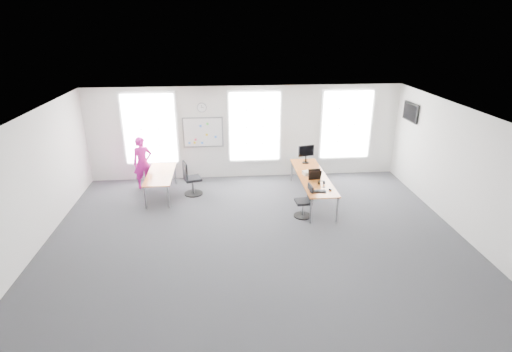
{
  "coord_description": "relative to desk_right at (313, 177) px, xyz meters",
  "views": [
    {
      "loc": [
        -0.72,
        -8.44,
        4.93
      ],
      "look_at": [
        0.11,
        1.2,
        1.1
      ],
      "focal_mm": 28.0,
      "sensor_mm": 36.0,
      "label": 1
    }
  ],
  "objects": [
    {
      "name": "keyboard",
      "position": [
        -0.11,
        -1.12,
        0.06
      ],
      "size": [
        0.45,
        0.23,
        0.02
      ],
      "primitive_type": "cube",
      "rotation": [
        0.0,
        0.0,
        -0.19
      ],
      "color": "black",
      "rests_on": "desk_right"
    },
    {
      "name": "wall_front",
      "position": [
        -1.8,
        -5.99,
        0.81
      ],
      "size": [
        10.0,
        0.0,
        10.0
      ],
      "primitive_type": "plane",
      "rotation": [
        -1.57,
        0.0,
        0.0
      ],
      "color": "white",
      "rests_on": "ground"
    },
    {
      "name": "ceiling",
      "position": [
        -1.8,
        -1.99,
        2.31
      ],
      "size": [
        10.0,
        10.0,
        0.0
      ],
      "primitive_type": "plane",
      "rotation": [
        3.14,
        0.0,
        0.0
      ],
      "color": "white",
      "rests_on": "ground"
    },
    {
      "name": "headphones",
      "position": [
        0.1,
        -0.62,
        0.1
      ],
      "size": [
        0.18,
        0.09,
        0.1
      ],
      "rotation": [
        0.0,
        0.0,
        -0.1
      ],
      "color": "black",
      "rests_on": "desk_right"
    },
    {
      "name": "wall_back",
      "position": [
        -1.8,
        2.01,
        0.81
      ],
      "size": [
        10.0,
        0.0,
        10.0
      ],
      "primitive_type": "plane",
      "rotation": [
        1.57,
        0.0,
        0.0
      ],
      "color": "white",
      "rests_on": "ground"
    },
    {
      "name": "tv",
      "position": [
        3.15,
        1.01,
        1.61
      ],
      "size": [
        0.06,
        0.9,
        0.55
      ],
      "primitive_type": "cube",
      "color": "black",
      "rests_on": "wall_right"
    },
    {
      "name": "wall_left",
      "position": [
        -6.8,
        -1.99,
        0.81
      ],
      "size": [
        0.0,
        10.0,
        10.0
      ],
      "primitive_type": "plane",
      "rotation": [
        1.57,
        0.0,
        1.57
      ],
      "color": "white",
      "rests_on": "ground"
    },
    {
      "name": "floor",
      "position": [
        -1.8,
        -1.99,
        -0.69
      ],
      "size": [
        10.0,
        10.0,
        0.0
      ],
      "primitive_type": "plane",
      "color": "#2E2E33",
      "rests_on": "ground"
    },
    {
      "name": "person",
      "position": [
        -5.01,
        1.34,
        0.12
      ],
      "size": [
        0.69,
        0.59,
        1.61
      ],
      "primitive_type": "imported",
      "rotation": [
        0.0,
        0.0,
        0.41
      ],
      "color": "#CA1791",
      "rests_on": "ground"
    },
    {
      "name": "wall_right",
      "position": [
        3.2,
        -1.99,
        0.81
      ],
      "size": [
        0.0,
        10.0,
        10.0
      ],
      "primitive_type": "plane",
      "rotation": [
        1.57,
        0.0,
        -1.57
      ],
      "color": "white",
      "rests_on": "ground"
    },
    {
      "name": "wall_clock",
      "position": [
        -3.15,
        1.98,
        1.66
      ],
      "size": [
        0.3,
        0.04,
        0.3
      ],
      "primitive_type": "cylinder",
      "rotation": [
        1.57,
        0.0,
        0.0
      ],
      "color": "gray",
      "rests_on": "wall_back"
    },
    {
      "name": "desk_right",
      "position": [
        0.0,
        0.0,
        0.0
      ],
      "size": [
        0.8,
        3.01,
        0.73
      ],
      "color": "#B7611C",
      "rests_on": "ground"
    },
    {
      "name": "monitor",
      "position": [
        0.02,
        1.09,
        0.39
      ],
      "size": [
        0.51,
        0.21,
        0.57
      ],
      "rotation": [
        0.0,
        0.0,
        0.23
      ],
      "color": "black",
      "rests_on": "desk_right"
    },
    {
      "name": "chair_left",
      "position": [
        -3.52,
        0.65,
        -0.23
      ],
      "size": [
        0.59,
        0.59,
        1.04
      ],
      "rotation": [
        0.0,
        0.0,
        1.88
      ],
      "color": "black",
      "rests_on": "ground"
    },
    {
      "name": "paper_stack",
      "position": [
        -0.1,
        0.12,
        0.1
      ],
      "size": [
        0.36,
        0.31,
        0.11
      ],
      "primitive_type": "cube",
      "rotation": [
        0.0,
        0.0,
        0.3
      ],
      "color": "beige",
      "rests_on": "desk_right"
    },
    {
      "name": "window_mid",
      "position": [
        -1.5,
        1.98,
        1.01
      ],
      "size": [
        1.6,
        0.06,
        2.2
      ],
      "primitive_type": "cube",
      "color": "silver",
      "rests_on": "wall_back"
    },
    {
      "name": "mouse",
      "position": [
        0.23,
        -1.06,
        0.07
      ],
      "size": [
        0.09,
        0.13,
        0.05
      ],
      "primitive_type": "ellipsoid",
      "rotation": [
        0.0,
        0.0,
        -0.14
      ],
      "color": "black",
      "rests_on": "desk_right"
    },
    {
      "name": "laptop_sleeve",
      "position": [
        -0.0,
        -0.28,
        0.19
      ],
      "size": [
        0.37,
        0.24,
        0.29
      ],
      "rotation": [
        0.0,
        0.0,
        0.13
      ],
      "color": "black",
      "rests_on": "desk_right"
    },
    {
      "name": "lens_cap",
      "position": [
        0.12,
        -0.85,
        0.05
      ],
      "size": [
        0.08,
        0.08,
        0.01
      ],
      "primitive_type": "cylinder",
      "rotation": [
        0.0,
        0.0,
        0.16
      ],
      "color": "black",
      "rests_on": "desk_right"
    },
    {
      "name": "whiteboard",
      "position": [
        -3.15,
        1.98,
        0.86
      ],
      "size": [
        1.2,
        0.03,
        0.9
      ],
      "primitive_type": "cube",
      "color": "white",
      "rests_on": "wall_back"
    },
    {
      "name": "chair_right",
      "position": [
        -0.41,
        -1.04,
        -0.3
      ],
      "size": [
        0.47,
        0.47,
        0.89
      ],
      "rotation": [
        0.0,
        0.0,
        -1.49
      ],
      "color": "black",
      "rests_on": "ground"
    },
    {
      "name": "window_left",
      "position": [
        -4.8,
        1.98,
        1.01
      ],
      "size": [
        1.6,
        0.06,
        2.2
      ],
      "primitive_type": "cube",
      "color": "silver",
      "rests_on": "wall_back"
    },
    {
      "name": "window_right",
      "position": [
        1.5,
        1.98,
        1.01
      ],
      "size": [
        1.6,
        0.06,
        2.2
      ],
      "primitive_type": "cube",
      "color": "silver",
      "rests_on": "wall_back"
    },
    {
      "name": "desk_left",
      "position": [
        -4.39,
        0.66,
        -0.05
      ],
      "size": [
        0.76,
        1.9,
        0.69
      ],
      "color": "#B7611C",
      "rests_on": "ground"
    }
  ]
}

